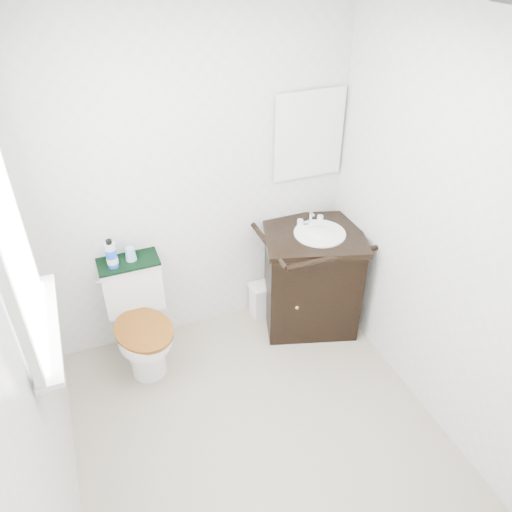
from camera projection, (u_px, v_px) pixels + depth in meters
floor at (262, 438)px, 3.13m from camera, size 2.40×2.40×0.00m
ceiling at (267, 22)px, 1.77m from camera, size 2.40×2.40×0.00m
wall_back at (197, 185)px, 3.37m from camera, size 2.40×0.00×2.40m
wall_left at (24, 347)px, 2.11m from camera, size 0.00×2.40×2.40m
wall_right at (446, 243)px, 2.78m from camera, size 0.00×2.40×2.40m
window at (9, 246)px, 2.12m from camera, size 0.02×0.70×0.90m
mirror at (309, 135)px, 3.45m from camera, size 0.50×0.02×0.60m
toilet at (140, 322)px, 3.51m from camera, size 0.46×0.66×0.77m
vanity at (311, 276)px, 3.81m from camera, size 0.86×0.79×0.92m
trash_bin at (263, 299)px, 4.02m from camera, size 0.21×0.17×0.29m
towel at (128, 262)px, 3.36m from camera, size 0.41×0.22×0.02m
mouthwash_bottle at (111, 254)px, 3.25m from camera, size 0.07×0.07×0.21m
cup at (130, 254)px, 3.34m from camera, size 0.08×0.08×0.09m
soap_bar at (306, 224)px, 3.67m from camera, size 0.06×0.04×0.02m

